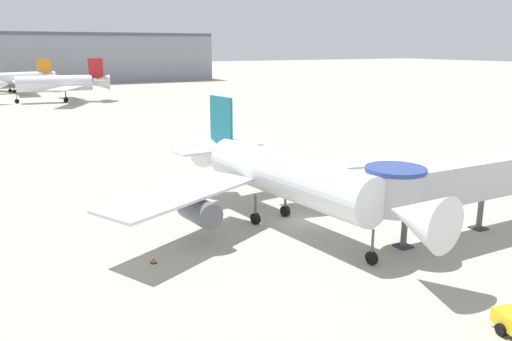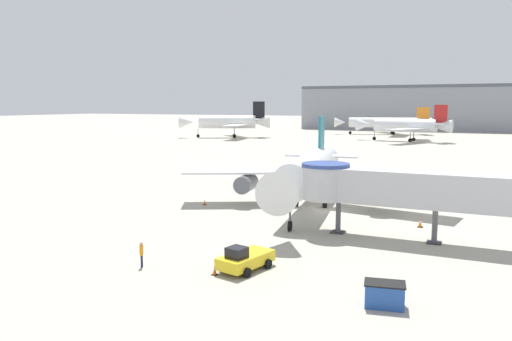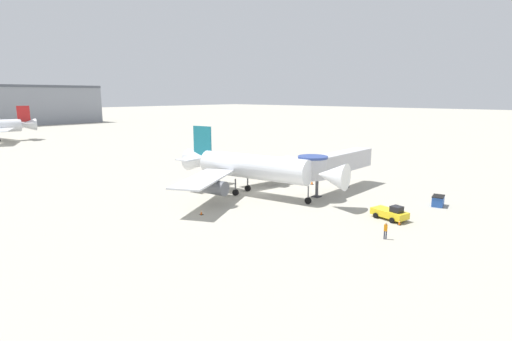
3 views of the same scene
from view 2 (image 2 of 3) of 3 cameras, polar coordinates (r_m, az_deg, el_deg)
name	(u,v)px [view 2 (image 2 of 3)]	position (r m, az deg, el deg)	size (l,w,h in m)	color
ground_plane	(325,211)	(52.26, 7.91, -4.60)	(800.00, 800.00, 0.00)	#A8A393
main_airplane	(309,172)	(51.91, 6.03, -0.13)	(29.03, 26.13, 9.53)	silver
jet_bridge	(387,187)	(42.04, 14.79, -1.81)	(17.11, 4.10, 5.97)	#B7B7BC
pushback_tug_yellow	(245,259)	(33.67, -1.30, -10.08)	(2.89, 4.43, 1.75)	yellow
service_container_blue	(384,294)	(28.85, 14.47, -13.56)	(2.41, 1.76, 1.36)	#234C9E
traffic_cone_port_wing	(205,202)	(55.09, -5.88, -3.62)	(0.38, 0.38, 0.63)	black
traffic_cone_apron_front	(215,270)	(33.01, -4.75, -11.31)	(0.37, 0.37, 0.62)	black
traffic_cone_starboard_wing	(420,223)	(47.35, 18.27, -5.73)	(0.48, 0.48, 0.79)	black
ground_crew_marshaller	(142,253)	(35.03, -12.95, -9.13)	(0.32, 0.39, 1.75)	#1E2338
background_jet_red_tail	(407,125)	(153.97, 16.83, 4.95)	(28.36, 30.04, 10.80)	silver
background_jet_black_tail	(229,122)	(165.20, -3.15, 5.57)	(28.35, 27.89, 11.84)	white
background_jet_orange_tail	(387,122)	(188.08, 14.70, 5.33)	(34.10, 32.92, 9.88)	white
terminal_building	(448,108)	(224.43, 21.13, 6.69)	(121.11, 24.16, 18.78)	gray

